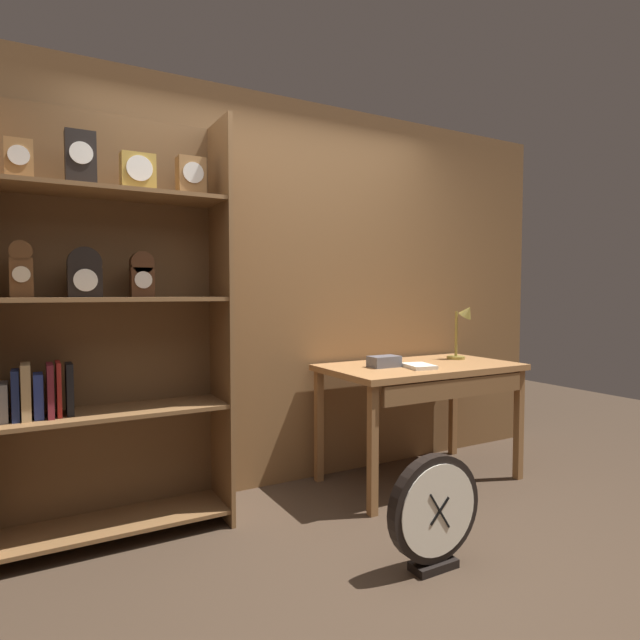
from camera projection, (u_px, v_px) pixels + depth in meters
name	position (u px, v px, depth m)	size (l,w,h in m)	color
ground_plane	(401.00, 582.00, 2.35)	(10.00, 10.00, 0.00)	#3D2D21
back_wood_panel	(273.00, 293.00, 3.50)	(4.80, 0.05, 2.60)	brown
bookshelf	(107.00, 320.00, 2.72)	(1.17, 0.37, 2.27)	brown
workbench	(423.00, 377.00, 3.57)	(1.34, 0.74, 0.81)	#9E6B3D
desk_lamp	(463.00, 327.00, 3.86)	(0.19, 0.19, 0.41)	olive
toolbox_small	(384.00, 361.00, 3.46)	(0.20, 0.12, 0.07)	#595960
open_repair_manual	(419.00, 366.00, 3.42)	(0.16, 0.22, 0.03)	silver
round_clock_large	(434.00, 511.00, 2.44)	(0.51, 0.11, 0.55)	black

